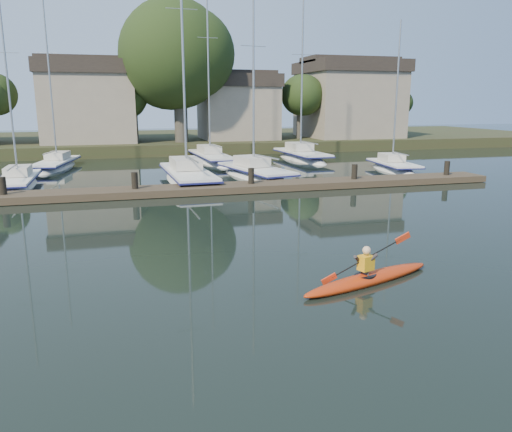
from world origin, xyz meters
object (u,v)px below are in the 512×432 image
object	(u,v)px
kayak	(368,276)
sailboat_4	(393,173)
sailboat_2	(188,185)
sailboat_3	(255,181)
sailboat_1	(19,189)
sailboat_6	(211,164)
sailboat_7	(301,162)
sailboat_5	(57,170)
dock	(195,189)

from	to	relation	value
kayak	sailboat_4	bearing A→B (deg)	39.23
sailboat_2	sailboat_3	distance (m)	4.33
sailboat_1	sailboat_6	distance (m)	15.46
kayak	sailboat_7	size ratio (longest dim) A/B	0.31
sailboat_3	sailboat_4	world-z (taller)	sailboat_3
sailboat_2	sailboat_5	bearing A→B (deg)	131.12
sailboat_3	sailboat_4	xyz separation A→B (m)	(10.06, 0.69, 0.02)
kayak	sailboat_5	distance (m)	28.87
sailboat_7	kayak	bearing A→B (deg)	-109.81
sailboat_2	sailboat_3	size ratio (longest dim) A/B	1.22
kayak	dock	bearing A→B (deg)	80.72
sailboat_4	sailboat_5	xyz separation A→B (m)	(-22.52, 7.54, 0.01)
dock	sailboat_4	world-z (taller)	sailboat_4
sailboat_5	sailboat_6	world-z (taller)	sailboat_6
sailboat_6	sailboat_2	bearing A→B (deg)	-110.99
sailboat_5	dock	bearing A→B (deg)	-48.26
sailboat_2	sailboat_7	world-z (taller)	sailboat_2
dock	sailboat_6	xyz separation A→B (m)	(3.38, 13.78, -0.39)
sailboat_6	sailboat_4	bearing A→B (deg)	-40.53
dock	sailboat_2	distance (m)	4.01
sailboat_1	dock	bearing A→B (deg)	-28.29
kayak	sailboat_4	xyz separation A→B (m)	(12.16, 19.41, -0.35)
sailboat_6	sailboat_7	world-z (taller)	sailboat_6
dock	sailboat_6	bearing A→B (deg)	76.24
sailboat_7	sailboat_2	bearing A→B (deg)	-142.24
kayak	sailboat_1	xyz separation A→B (m)	(-11.57, 19.04, -0.34)
sailboat_3	sailboat_7	distance (m)	10.58
kayak	sailboat_1	distance (m)	22.28
sailboat_3	sailboat_6	xyz separation A→B (m)	(-1.09, 9.30, 0.02)
sailboat_2	sailboat_5	world-z (taller)	sailboat_2
sailboat_4	sailboat_6	distance (m)	14.08
sailboat_2	sailboat_4	size ratio (longest dim) A/B	1.50
sailboat_1	sailboat_5	world-z (taller)	sailboat_5
dock	sailboat_5	size ratio (longest dim) A/B	2.51
sailboat_4	sailboat_7	distance (m)	8.70
sailboat_4	sailboat_3	bearing A→B (deg)	-169.28
sailboat_3	sailboat_5	size ratio (longest dim) A/B	1.01
kayak	sailboat_2	size ratio (longest dim) A/B	0.26
sailboat_5	sailboat_6	bearing A→B (deg)	14.94
sailboat_7	sailboat_5	bearing A→B (deg)	178.17
kayak	sailboat_1	size ratio (longest dim) A/B	0.35
dock	kayak	bearing A→B (deg)	-80.58
dock	sailboat_4	distance (m)	15.42
sailboat_5	sailboat_7	xyz separation A→B (m)	(18.73, 0.29, -0.04)
dock	sailboat_3	distance (m)	6.34
sailboat_1	sailboat_5	bearing A→B (deg)	80.53
kayak	dock	xyz separation A→B (m)	(-2.36, 14.24, 0.03)
sailboat_2	sailboat_4	world-z (taller)	sailboat_2
sailboat_3	kayak	bearing A→B (deg)	-108.40
kayak	sailboat_5	xyz separation A→B (m)	(-10.36, 26.95, -0.34)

